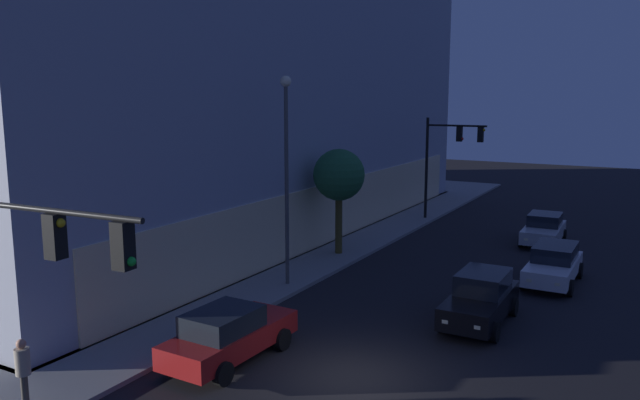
{
  "coord_description": "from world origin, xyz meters",
  "views": [
    {
      "loc": [
        -14.82,
        -7.19,
        7.81
      ],
      "look_at": [
        7.55,
        5.21,
        3.51
      ],
      "focal_mm": 35.16,
      "sensor_mm": 36.0,
      "label": 1
    }
  ],
  "objects_px": {
    "modern_building": "(130,75)",
    "car_red": "(229,334)",
    "pedestrian_waiting": "(23,368)",
    "car_silver": "(544,229)",
    "traffic_light_far_corner": "(448,149)",
    "street_lamp_sidewalk": "(286,157)",
    "car_black": "(481,298)",
    "car_white": "(554,264)",
    "traffic_light_near_corner": "(29,269)",
    "sidewalk_tree": "(339,176)"
  },
  "relations": [
    {
      "from": "street_lamp_sidewalk",
      "to": "pedestrian_waiting",
      "type": "height_order",
      "value": "street_lamp_sidewalk"
    },
    {
      "from": "traffic_light_far_corner",
      "to": "traffic_light_near_corner",
      "type": "bearing_deg",
      "value": -178.8
    },
    {
      "from": "car_red",
      "to": "car_silver",
      "type": "relative_size",
      "value": 1.05
    },
    {
      "from": "pedestrian_waiting",
      "to": "car_red",
      "type": "height_order",
      "value": "pedestrian_waiting"
    },
    {
      "from": "traffic_light_near_corner",
      "to": "traffic_light_far_corner",
      "type": "bearing_deg",
      "value": 1.2
    },
    {
      "from": "car_red",
      "to": "sidewalk_tree",
      "type": "bearing_deg",
      "value": 12.67
    },
    {
      "from": "pedestrian_waiting",
      "to": "modern_building",
      "type": "bearing_deg",
      "value": 39.41
    },
    {
      "from": "car_black",
      "to": "car_silver",
      "type": "xyz_separation_m",
      "value": [
        13.41,
        0.16,
        -0.1
      ]
    },
    {
      "from": "pedestrian_waiting",
      "to": "car_white",
      "type": "bearing_deg",
      "value": -28.28
    },
    {
      "from": "modern_building",
      "to": "pedestrian_waiting",
      "type": "relative_size",
      "value": 21.22
    },
    {
      "from": "street_lamp_sidewalk",
      "to": "car_white",
      "type": "distance_m",
      "value": 12.04
    },
    {
      "from": "traffic_light_far_corner",
      "to": "car_silver",
      "type": "relative_size",
      "value": 1.42
    },
    {
      "from": "car_white",
      "to": "car_silver",
      "type": "bearing_deg",
      "value": 12.5
    },
    {
      "from": "modern_building",
      "to": "car_red",
      "type": "relative_size",
      "value": 8.25
    },
    {
      "from": "pedestrian_waiting",
      "to": "car_silver",
      "type": "height_order",
      "value": "pedestrian_waiting"
    },
    {
      "from": "sidewalk_tree",
      "to": "car_silver",
      "type": "bearing_deg",
      "value": -47.54
    },
    {
      "from": "traffic_light_far_corner",
      "to": "pedestrian_waiting",
      "type": "bearing_deg",
      "value": 176.57
    },
    {
      "from": "traffic_light_near_corner",
      "to": "street_lamp_sidewalk",
      "type": "relative_size",
      "value": 0.7
    },
    {
      "from": "modern_building",
      "to": "car_black",
      "type": "xyz_separation_m",
      "value": [
        -8.53,
        -24.81,
        -8.17
      ]
    },
    {
      "from": "traffic_light_far_corner",
      "to": "car_silver",
      "type": "bearing_deg",
      "value": -115.92
    },
    {
      "from": "street_lamp_sidewalk",
      "to": "car_black",
      "type": "distance_m",
      "value": 9.21
    },
    {
      "from": "modern_building",
      "to": "car_red",
      "type": "height_order",
      "value": "modern_building"
    },
    {
      "from": "traffic_light_near_corner",
      "to": "car_red",
      "type": "xyz_separation_m",
      "value": [
        6.21,
        -0.18,
        -3.5
      ]
    },
    {
      "from": "traffic_light_far_corner",
      "to": "car_red",
      "type": "xyz_separation_m",
      "value": [
        -23.25,
        -0.8,
        -3.72
      ]
    },
    {
      "from": "car_red",
      "to": "car_black",
      "type": "relative_size",
      "value": 1.03
    },
    {
      "from": "traffic_light_near_corner",
      "to": "car_white",
      "type": "xyz_separation_m",
      "value": [
        19.12,
        -7.31,
        -3.51
      ]
    },
    {
      "from": "modern_building",
      "to": "car_red",
      "type": "distance_m",
      "value": 25.84
    },
    {
      "from": "traffic_light_near_corner",
      "to": "traffic_light_far_corner",
      "type": "distance_m",
      "value": 29.47
    },
    {
      "from": "traffic_light_far_corner",
      "to": "car_white",
      "type": "height_order",
      "value": "traffic_light_far_corner"
    },
    {
      "from": "traffic_light_near_corner",
      "to": "car_white",
      "type": "distance_m",
      "value": 20.77
    },
    {
      "from": "traffic_light_near_corner",
      "to": "pedestrian_waiting",
      "type": "distance_m",
      "value": 4.07
    },
    {
      "from": "pedestrian_waiting",
      "to": "street_lamp_sidewalk",
      "type": "bearing_deg",
      "value": -0.65
    },
    {
      "from": "sidewalk_tree",
      "to": "car_red",
      "type": "xyz_separation_m",
      "value": [
        -12.55,
        -2.82,
        -3.13
      ]
    },
    {
      "from": "street_lamp_sidewalk",
      "to": "pedestrian_waiting",
      "type": "distance_m",
      "value": 12.71
    },
    {
      "from": "sidewalk_tree",
      "to": "car_black",
      "type": "xyz_separation_m",
      "value": [
        -5.78,
        -8.5,
        -3.08
      ]
    },
    {
      "from": "traffic_light_near_corner",
      "to": "car_silver",
      "type": "xyz_separation_m",
      "value": [
        26.39,
        -5.7,
        -3.56
      ]
    },
    {
      "from": "modern_building",
      "to": "car_black",
      "type": "height_order",
      "value": "modern_building"
    },
    {
      "from": "modern_building",
      "to": "car_black",
      "type": "relative_size",
      "value": 8.49
    },
    {
      "from": "modern_building",
      "to": "traffic_light_near_corner",
      "type": "bearing_deg",
      "value": -138.61
    },
    {
      "from": "car_silver",
      "to": "sidewalk_tree",
      "type": "bearing_deg",
      "value": 132.46
    },
    {
      "from": "modern_building",
      "to": "traffic_light_near_corner",
      "type": "xyz_separation_m",
      "value": [
        -21.51,
        -18.95,
        -4.71
      ]
    },
    {
      "from": "traffic_light_far_corner",
      "to": "car_silver",
      "type": "distance_m",
      "value": 7.97
    },
    {
      "from": "traffic_light_near_corner",
      "to": "car_red",
      "type": "height_order",
      "value": "traffic_light_near_corner"
    },
    {
      "from": "traffic_light_far_corner",
      "to": "street_lamp_sidewalk",
      "type": "distance_m",
      "value": 16.3
    },
    {
      "from": "traffic_light_far_corner",
      "to": "car_white",
      "type": "relative_size",
      "value": 1.36
    },
    {
      "from": "street_lamp_sidewalk",
      "to": "traffic_light_far_corner",
      "type": "bearing_deg",
      "value": -5.48
    },
    {
      "from": "car_red",
      "to": "car_white",
      "type": "height_order",
      "value": "car_red"
    },
    {
      "from": "street_lamp_sidewalk",
      "to": "car_white",
      "type": "xyz_separation_m",
      "value": [
        5.86,
        -9.48,
        -4.55
      ]
    },
    {
      "from": "street_lamp_sidewalk",
      "to": "traffic_light_near_corner",
      "type": "bearing_deg",
      "value": -170.7
    },
    {
      "from": "car_silver",
      "to": "street_lamp_sidewalk",
      "type": "bearing_deg",
      "value": 149.07
    }
  ]
}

